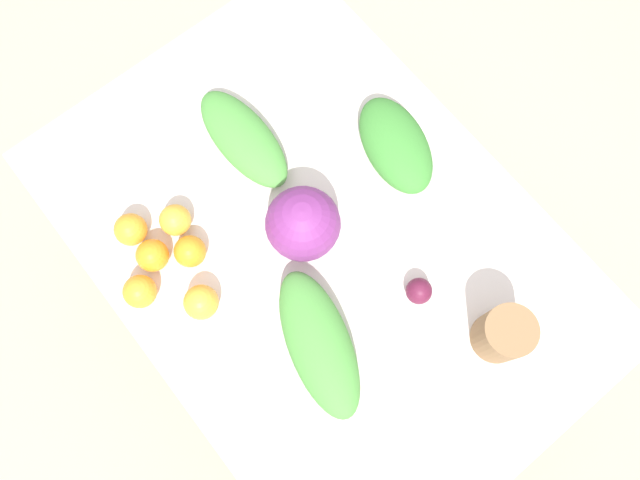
{
  "coord_description": "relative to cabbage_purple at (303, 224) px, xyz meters",
  "views": [
    {
      "loc": [
        -0.31,
        0.25,
        2.16
      ],
      "look_at": [
        0.0,
        0.0,
        0.77
      ],
      "focal_mm": 35.0,
      "sensor_mm": 36.0,
      "label": 1
    }
  ],
  "objects": [
    {
      "name": "ground_plane",
      "position": [
        -0.04,
        -0.02,
        -0.83
      ],
      "size": [
        8.0,
        8.0,
        0.0
      ],
      "primitive_type": "plane",
      "color": "#C6B289"
    },
    {
      "name": "dining_table",
      "position": [
        -0.04,
        -0.02,
        -0.18
      ],
      "size": [
        1.33,
        0.93,
        0.75
      ],
      "color": "silver",
      "rests_on": "ground_plane"
    },
    {
      "name": "cabbage_purple",
      "position": [
        0.0,
        0.0,
        0.0
      ],
      "size": [
        0.17,
        0.17,
        0.17
      ],
      "primitive_type": "sphere",
      "color": "#7A2D75",
      "rests_on": "dining_table"
    },
    {
      "name": "paper_bag",
      "position": [
        -0.46,
        -0.18,
        -0.02
      ],
      "size": [
        0.11,
        0.11,
        0.14
      ],
      "primitive_type": "cylinder",
      "color": "olive",
      "rests_on": "dining_table"
    },
    {
      "name": "greens_bunch_chard",
      "position": [
        0.27,
        -0.03,
        -0.05
      ],
      "size": [
        0.31,
        0.13,
        0.08
      ],
      "primitive_type": "ellipsoid",
      "rotation": [
        0.0,
        0.0,
        3.13
      ],
      "color": "#4C933D",
      "rests_on": "dining_table"
    },
    {
      "name": "greens_bunch_beet_tops",
      "position": [
        0.03,
        -0.3,
        -0.04
      ],
      "size": [
        0.29,
        0.21,
        0.09
      ],
      "primitive_type": "ellipsoid",
      "rotation": [
        0.0,
        0.0,
        6.02
      ],
      "color": "#3D8433",
      "rests_on": "dining_table"
    },
    {
      "name": "greens_bunch_dandelion",
      "position": [
        -0.22,
        0.14,
        -0.04
      ],
      "size": [
        0.37,
        0.23,
        0.09
      ],
      "primitive_type": "ellipsoid",
      "rotation": [
        0.0,
        0.0,
        5.97
      ],
      "color": "#4C933D",
      "rests_on": "dining_table"
    },
    {
      "name": "beet_root",
      "position": [
        -0.27,
        -0.11,
        -0.06
      ],
      "size": [
        0.06,
        0.06,
        0.06
      ],
      "primitive_type": "sphere",
      "color": "#5B1933",
      "rests_on": "dining_table"
    },
    {
      "name": "orange_0",
      "position": [
        0.12,
        0.23,
        -0.05
      ],
      "size": [
        0.07,
        0.07,
        0.07
      ],
      "primitive_type": "sphere",
      "color": "orange",
      "rests_on": "dining_table"
    },
    {
      "name": "orange_1",
      "position": [
        0.25,
        0.31,
        -0.05
      ],
      "size": [
        0.08,
        0.08,
        0.08
      ],
      "primitive_type": "sphere",
      "color": "orange",
      "rests_on": "dining_table"
    },
    {
      "name": "orange_2",
      "position": [
        0.12,
        0.37,
        -0.05
      ],
      "size": [
        0.08,
        0.08,
        0.08
      ],
      "primitive_type": "sphere",
      "color": "orange",
      "rests_on": "dining_table"
    },
    {
      "name": "orange_3",
      "position": [
        0.01,
        0.28,
        -0.05
      ],
      "size": [
        0.08,
        0.08,
        0.08
      ],
      "primitive_type": "sphere",
      "color": "#F9A833",
      "rests_on": "dining_table"
    },
    {
      "name": "orange_4",
      "position": [
        0.17,
        0.3,
        -0.05
      ],
      "size": [
        0.08,
        0.08,
        0.08
      ],
      "primitive_type": "sphere",
      "color": "orange",
      "rests_on": "dining_table"
    },
    {
      "name": "orange_5",
      "position": [
        0.21,
        0.22,
        -0.05
      ],
      "size": [
        0.07,
        0.07,
        0.07
      ],
      "primitive_type": "sphere",
      "color": "#F9A833",
      "rests_on": "dining_table"
    }
  ]
}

